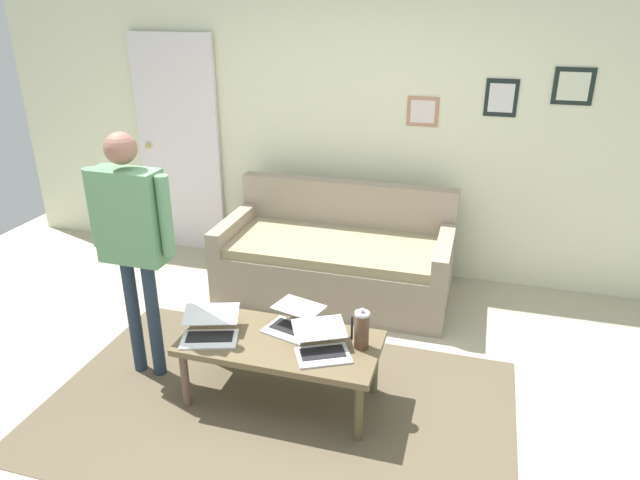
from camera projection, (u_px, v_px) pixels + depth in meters
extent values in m
plane|color=#AEA68E|center=(287.00, 411.00, 3.55)|extent=(7.68, 7.68, 0.00)
cube|color=brown|center=(277.00, 407.00, 3.57)|extent=(2.84, 1.78, 0.01)
cube|color=beige|center=(368.00, 121.00, 4.96)|extent=(7.04, 0.10, 2.70)
cube|color=black|center=(501.00, 98.00, 4.55)|extent=(0.25, 0.02, 0.29)
cube|color=silver|center=(501.00, 98.00, 4.54)|extent=(0.19, 0.00, 0.22)
cube|color=black|center=(573.00, 86.00, 4.37)|extent=(0.29, 0.02, 0.28)
cube|color=silver|center=(574.00, 86.00, 4.36)|extent=(0.22, 0.00, 0.21)
cube|color=#AF7A5F|center=(423.00, 111.00, 4.75)|extent=(0.26, 0.02, 0.24)
cube|color=silver|center=(423.00, 112.00, 4.75)|extent=(0.20, 0.00, 0.18)
cube|color=silver|center=(179.00, 146.00, 5.47)|extent=(0.82, 0.05, 2.05)
sphere|color=tan|center=(148.00, 146.00, 5.52)|extent=(0.06, 0.06, 0.06)
cube|color=gray|center=(335.00, 272.00, 4.85)|extent=(1.88, 0.92, 0.42)
cube|color=#9C8F6C|center=(335.00, 245.00, 4.73)|extent=(1.64, 0.84, 0.08)
cube|color=gray|center=(347.00, 207.00, 5.02)|extent=(1.88, 0.14, 0.46)
cube|color=gray|center=(445.00, 250.00, 4.50)|extent=(0.12, 0.92, 0.20)
cube|color=gray|center=(236.00, 227.00, 4.95)|extent=(0.12, 0.92, 0.20)
cube|color=brown|center=(280.00, 343.00, 3.50)|extent=(1.20, 0.57, 0.04)
cylinder|color=brown|center=(359.00, 412.00, 3.25)|extent=(0.05, 0.05, 0.39)
cylinder|color=brown|center=(185.00, 379.00, 3.52)|extent=(0.05, 0.05, 0.39)
cylinder|color=brown|center=(374.00, 366.00, 3.65)|extent=(0.05, 0.05, 0.39)
cylinder|color=brown|center=(217.00, 340.00, 3.92)|extent=(0.05, 0.05, 0.39)
cube|color=silver|center=(289.00, 330.00, 3.59)|extent=(0.35, 0.29, 0.01)
cube|color=black|center=(291.00, 328.00, 3.60)|extent=(0.28, 0.19, 0.00)
cube|color=silver|center=(299.00, 307.00, 3.63)|extent=(0.34, 0.28, 0.01)
cube|color=#2B2D27|center=(299.00, 307.00, 3.63)|extent=(0.31, 0.25, 0.00)
cube|color=silver|center=(209.00, 339.00, 3.49)|extent=(0.38, 0.30, 0.01)
cube|color=black|center=(210.00, 337.00, 3.51)|extent=(0.31, 0.21, 0.00)
cube|color=silver|center=(211.00, 314.00, 3.57)|extent=(0.38, 0.29, 0.05)
cube|color=white|center=(211.00, 314.00, 3.57)|extent=(0.34, 0.26, 0.04)
cube|color=silver|center=(323.00, 355.00, 3.34)|extent=(0.37, 0.33, 0.01)
cube|color=black|center=(323.00, 353.00, 3.35)|extent=(0.29, 0.23, 0.00)
cube|color=silver|center=(319.00, 328.00, 3.41)|extent=(0.36, 0.32, 0.05)
cube|color=white|center=(319.00, 329.00, 3.41)|extent=(0.33, 0.28, 0.04)
cylinder|color=#4C3323|center=(362.00, 331.00, 3.38)|extent=(0.09, 0.09, 0.22)
cylinder|color=#B7B7BC|center=(362.00, 314.00, 3.34)|extent=(0.09, 0.09, 0.02)
sphere|color=#B2B2B7|center=(362.00, 310.00, 3.33)|extent=(0.03, 0.03, 0.03)
cube|color=black|center=(352.00, 328.00, 3.39)|extent=(0.01, 0.01, 0.15)
cylinder|color=#243343|center=(134.00, 316.00, 3.78)|extent=(0.08, 0.08, 0.83)
cylinder|color=#243343|center=(154.00, 320.00, 3.74)|extent=(0.08, 0.08, 0.83)
cube|color=#5E9165|center=(130.00, 216.00, 3.48)|extent=(0.42, 0.19, 0.59)
cylinder|color=#5E9165|center=(94.00, 208.00, 3.54)|extent=(0.08, 0.08, 0.50)
cylinder|color=#5E9165|center=(165.00, 216.00, 3.40)|extent=(0.08, 0.08, 0.50)
sphere|color=#8F5F4F|center=(120.00, 148.00, 3.32)|extent=(0.19, 0.19, 0.19)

